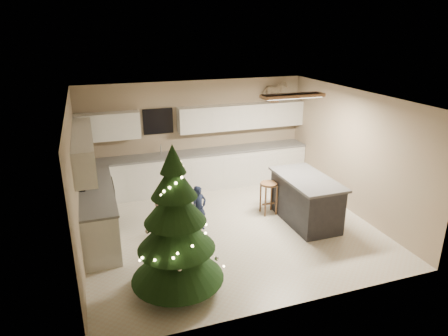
{
  "coord_description": "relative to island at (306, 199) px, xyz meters",
  "views": [
    {
      "loc": [
        -2.42,
        -6.67,
        3.81
      ],
      "look_at": [
        0.0,
        0.35,
        1.15
      ],
      "focal_mm": 32.0,
      "sensor_mm": 36.0,
      "label": 1
    }
  ],
  "objects": [
    {
      "name": "ground_plane",
      "position": [
        -1.56,
        0.21,
        -0.48
      ],
      "size": [
        5.5,
        5.5,
        0.0
      ],
      "primitive_type": "plane",
      "color": "beige"
    },
    {
      "name": "room_shell",
      "position": [
        -1.54,
        0.21,
        1.27
      ],
      "size": [
        5.52,
        5.02,
        2.61
      ],
      "color": "#967C63",
      "rests_on": "ground_plane"
    },
    {
      "name": "cabinetry",
      "position": [
        -2.47,
        1.86,
        0.28
      ],
      "size": [
        5.5,
        3.2,
        2.0
      ],
      "color": "silver",
      "rests_on": "ground_plane"
    },
    {
      "name": "island",
      "position": [
        0.0,
        0.0,
        0.0
      ],
      "size": [
        0.9,
        1.7,
        0.95
      ],
      "color": "black",
      "rests_on": "ground_plane"
    },
    {
      "name": "bar_stool",
      "position": [
        -0.55,
        0.57,
        0.04
      ],
      "size": [
        0.36,
        0.36,
        0.7
      ],
      "rotation": [
        0.0,
        0.0,
        -0.18
      ],
      "color": "brown",
      "rests_on": "ground_plane"
    },
    {
      "name": "christmas_tree",
      "position": [
        -2.96,
        -1.37,
        0.47
      ],
      "size": [
        1.45,
        1.4,
        2.31
      ],
      "rotation": [
        0.0,
        0.0,
        0.26
      ],
      "color": "#3F2816",
      "rests_on": "ground_plane"
    },
    {
      "name": "toddler",
      "position": [
        -2.15,
        0.35,
        -0.02
      ],
      "size": [
        0.39,
        0.33,
        0.91
      ],
      "primitive_type": "imported",
      "rotation": [
        0.0,
        0.0,
        0.38
      ],
      "color": "#181D40",
      "rests_on": "ground_plane"
    },
    {
      "name": "rocking_horse",
      "position": [
        0.45,
        2.54,
        1.79
      ],
      "size": [
        0.59,
        0.28,
        0.51
      ],
      "rotation": [
        0.0,
        0.0,
        1.59
      ],
      "color": "brown",
      "rests_on": "cabinetry"
    }
  ]
}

